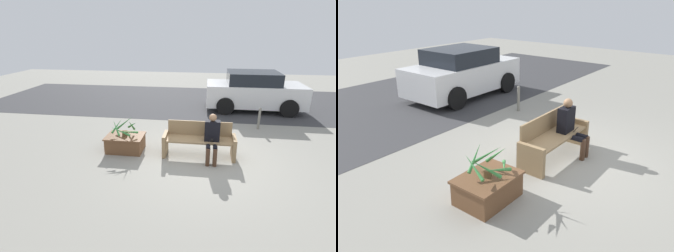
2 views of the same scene
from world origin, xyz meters
The scene contains 8 objects.
ground_plane centered at (0.00, 0.00, 0.00)m, with size 30.00×30.00×0.00m, color gray.
road_surface centered at (0.00, 6.03, 0.00)m, with size 20.00×6.00×0.01m, color #38383A.
bench centered at (-0.14, 0.30, 0.43)m, with size 1.87×0.58×0.88m.
person_seated centered at (0.18, 0.09, 0.66)m, with size 0.38×0.62×1.20m.
planter_box centered at (-2.14, 0.32, 0.24)m, with size 1.01×0.76×0.44m.
potted_plant centered at (-2.14, 0.29, 0.66)m, with size 0.75×0.76×0.51m.
parked_car centered at (1.93, 4.95, 0.78)m, with size 3.84×1.98×1.57m.
bollard_post centered at (1.78, 2.57, 0.39)m, with size 0.09×0.09×0.74m.
Camera 1 is at (-0.04, -6.05, 3.11)m, focal length 28.00 mm.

